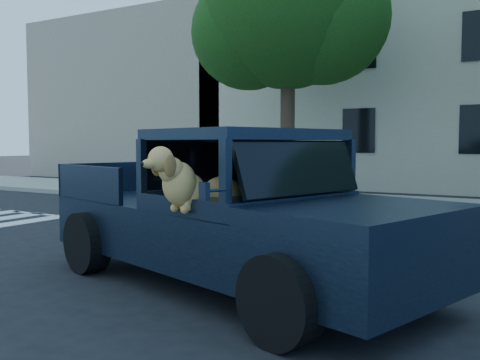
{
  "coord_description": "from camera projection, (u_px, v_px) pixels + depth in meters",
  "views": [
    {
      "loc": [
        3.08,
        -5.4,
        1.76
      ],
      "look_at": [
        0.05,
        -0.22,
        1.34
      ],
      "focal_mm": 40.0,
      "sensor_mm": 36.0,
      "label": 1
    }
  ],
  "objects": [
    {
      "name": "street_tree_left",
      "position": [
        289.0,
        12.0,
        16.21
      ],
      "size": [
        6.0,
        5.2,
        8.6
      ],
      "color": "#332619",
      "rests_on": "ground"
    },
    {
      "name": "far_sidewalk",
      "position": [
        417.0,
        206.0,
        14.24
      ],
      "size": [
        60.0,
        4.0,
        0.15
      ],
      "primitive_type": "cube",
      "color": "gray",
      "rests_on": "ground"
    },
    {
      "name": "lane_stripes",
      "position": [
        467.0,
        257.0,
        8.24
      ],
      "size": [
        21.6,
        0.14,
        0.01
      ],
      "primitive_type": null,
      "color": "silver",
      "rests_on": "ground"
    },
    {
      "name": "pickup_truck",
      "position": [
        226.0,
        233.0,
        6.63
      ],
      "size": [
        5.74,
        3.59,
        1.92
      ],
      "rotation": [
        0.0,
        0.0,
        -0.3
      ],
      "color": "black",
      "rests_on": "ground"
    },
    {
      "name": "building_left",
      "position": [
        153.0,
        100.0,
        27.81
      ],
      "size": [
        12.0,
        6.0,
        8.0
      ],
      "primitive_type": "cube",
      "color": "tan",
      "rests_on": "ground"
    },
    {
      "name": "ground",
      "position": [
        246.0,
        292.0,
        6.32
      ],
      "size": [
        120.0,
        120.0,
        0.0
      ],
      "primitive_type": "plane",
      "color": "black",
      "rests_on": "ground"
    }
  ]
}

